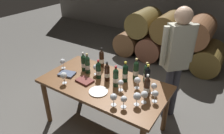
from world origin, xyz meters
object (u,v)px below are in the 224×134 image
at_px(wine_glass_1, 121,83).
at_px(wine_glass_8, 145,95).
at_px(wine_glass_3, 155,94).
at_px(wine_glass_9, 64,76).
at_px(wine_bottle_7, 136,70).
at_px(wine_bottle_9, 88,65).
at_px(serving_plate, 98,92).
at_px(wine_bottle_2, 102,59).
at_px(wine_bottle_10, 147,76).
at_px(dining_table, 104,88).
at_px(wine_bottle_5, 147,87).
at_px(wine_glass_10, 63,62).
at_px(leather_ledger, 85,81).
at_px(wine_bottle_8, 107,73).
at_px(wine_bottle_6, 116,78).
at_px(wine_glass_6, 114,97).
at_px(wine_glass_0, 154,86).
at_px(wine_glass_7, 137,97).
at_px(tasting_notebook, 67,74).
at_px(sommelier_presenting, 177,56).
at_px(wine_bottle_0, 84,63).
at_px(wine_bottle_3, 146,73).
at_px(wine_glass_5, 137,81).
at_px(wine_bottle_4, 98,70).
at_px(wine_glass_2, 124,99).
at_px(wine_bottle_1, 125,73).
at_px(wine_glass_4, 96,67).

bearing_deg(wine_glass_1, wine_glass_8, -10.62).
xyz_separation_m(wine_glass_3, wine_glass_9, (-1.16, -0.28, 0.01)).
bearing_deg(wine_bottle_7, wine_bottle_9, -160.86).
xyz_separation_m(wine_glass_9, serving_plate, (0.50, 0.08, -0.11)).
height_order(wine_bottle_2, wine_bottle_10, wine_bottle_2).
xyz_separation_m(dining_table, serving_plate, (0.06, -0.21, 0.10)).
bearing_deg(wine_bottle_5, dining_table, -175.85).
xyz_separation_m(wine_glass_10, leather_ledger, (0.51, -0.12, -0.10)).
height_order(wine_bottle_8, wine_glass_1, wine_bottle_8).
height_order(wine_glass_9, leather_ledger, wine_glass_9).
distance_m(wine_bottle_6, leather_ledger, 0.44).
bearing_deg(wine_glass_6, wine_bottle_2, 133.64).
height_order(wine_bottle_5, serving_plate, wine_bottle_5).
height_order(wine_bottle_6, wine_bottle_7, wine_bottle_7).
relative_size(wine_glass_0, wine_glass_7, 0.91).
relative_size(wine_bottle_10, tasting_notebook, 1.38).
relative_size(wine_bottle_2, wine_bottle_6, 1.04).
distance_m(wine_bottle_6, wine_bottle_10, 0.41).
xyz_separation_m(tasting_notebook, sommelier_presenting, (1.27, 0.86, 0.27)).
distance_m(wine_bottle_0, wine_bottle_3, 0.92).
relative_size(wine_glass_5, wine_glass_7, 0.96).
xyz_separation_m(wine_bottle_0, leather_ledger, (0.20, -0.23, -0.11)).
relative_size(wine_bottle_4, wine_bottle_6, 0.94).
bearing_deg(wine_glass_2, tasting_notebook, 170.59).
bearing_deg(wine_glass_3, wine_glass_7, -132.58).
height_order(wine_glass_0, wine_glass_8, wine_glass_8).
xyz_separation_m(wine_bottle_10, wine_glass_2, (-0.03, -0.55, -0.03)).
height_order(wine_bottle_2, wine_bottle_9, wine_bottle_2).
distance_m(wine_bottle_1, wine_bottle_5, 0.40).
bearing_deg(wine_bottle_5, wine_glass_9, -162.18).
height_order(wine_glass_10, sommelier_presenting, sommelier_presenting).
relative_size(wine_bottle_5, wine_bottle_8, 1.06).
bearing_deg(wine_bottle_6, leather_ledger, -161.30).
xyz_separation_m(wine_glass_1, wine_glass_7, (0.30, -0.15, 0.01)).
xyz_separation_m(wine_bottle_6, wine_bottle_9, (-0.52, 0.07, 0.00)).
relative_size(wine_bottle_0, sommelier_presenting, 0.17).
bearing_deg(wine_glass_7, serving_plate, -175.52).
relative_size(dining_table, wine_glass_5, 10.83).
relative_size(wine_bottle_5, wine_glass_6, 1.94).
bearing_deg(wine_bottle_0, wine_bottle_5, -4.06).
relative_size(wine_bottle_7, wine_glass_9, 1.94).
relative_size(wine_glass_9, serving_plate, 0.68).
distance_m(dining_table, wine_glass_0, 0.69).
height_order(wine_bottle_8, wine_glass_7, wine_bottle_8).
height_order(wine_bottle_7, leather_ledger, wine_bottle_7).
xyz_separation_m(wine_bottle_3, wine_glass_6, (-0.09, -0.66, -0.01)).
bearing_deg(wine_bottle_2, leather_ledger, -83.58).
bearing_deg(wine_glass_0, wine_bottle_4, -174.97).
relative_size(wine_bottle_10, leather_ledger, 1.38).
height_order(wine_bottle_10, wine_glass_4, wine_bottle_10).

